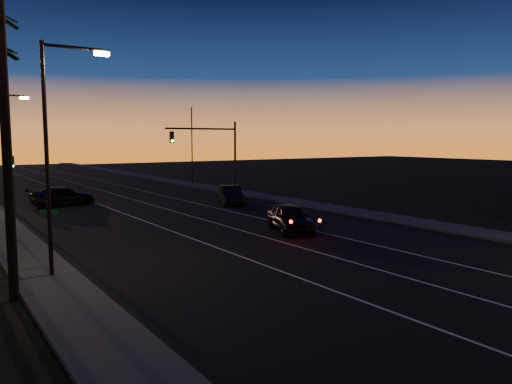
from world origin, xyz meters
TOP-DOWN VIEW (x-y plane):
  - road at (0.00, 30.00)m, footprint 20.00×170.00m
  - sidewalk_left at (-11.20, 30.00)m, footprint 2.40×170.00m
  - sidewalk_right at (11.20, 30.00)m, footprint 2.40×170.00m
  - lane_stripe_left at (-3.00, 30.00)m, footprint 0.12×160.00m
  - lane_stripe_mid at (0.50, 30.00)m, footprint 0.12×160.00m
  - lane_stripe_right at (4.00, 30.00)m, footprint 0.12×160.00m
  - palm_near at (-12.60, 18.00)m, footprint 4.25×4.16m
  - streetlight_left_near at (-10.70, 20.00)m, footprint 2.55×0.26m
  - street_sign at (-10.80, 21.00)m, footprint 0.70×0.06m
  - signal_mast at (7.14, 39.99)m, footprint 7.10×0.41m
  - signal_post at (-9.50, 39.98)m, footprint 0.28×0.37m
  - far_pole_right at (11.00, 52.00)m, footprint 0.14×0.14m
  - lead_car at (2.72, 22.76)m, footprint 3.53×5.51m
  - right_car at (6.19, 35.34)m, footprint 3.27×4.89m
  - cross_car at (-5.69, 41.86)m, footprint 5.64×3.47m

SIDE VIEW (x-z plane):
  - road at x=0.00m, z-range 0.00..0.01m
  - lane_stripe_left at x=-3.00m, z-range 0.01..0.02m
  - lane_stripe_mid at x=0.50m, z-range 0.01..0.02m
  - lane_stripe_right at x=4.00m, z-range 0.01..0.02m
  - sidewalk_left at x=-11.20m, z-range 0.00..0.16m
  - sidewalk_right at x=11.20m, z-range 0.00..0.16m
  - right_car at x=6.19m, z-range 0.01..1.54m
  - cross_car at x=-5.69m, z-range 0.01..1.54m
  - lead_car at x=2.72m, z-range 0.01..1.61m
  - street_sign at x=-10.80m, z-range 0.36..2.96m
  - signal_post at x=-9.50m, z-range 0.79..4.99m
  - far_pole_right at x=11.00m, z-range 0.00..9.00m
  - signal_mast at x=7.14m, z-range 1.28..8.28m
  - streetlight_left_near at x=-10.70m, z-range 0.82..9.82m
  - palm_near at x=-12.60m, z-range 1.31..12.84m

